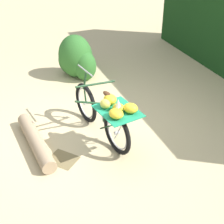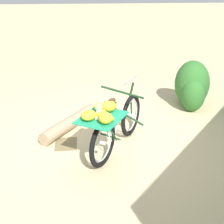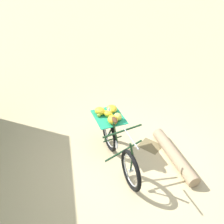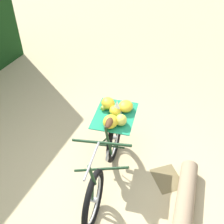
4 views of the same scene
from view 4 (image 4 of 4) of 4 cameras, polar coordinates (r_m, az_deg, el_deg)
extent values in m
plane|color=#C6B284|center=(3.93, -1.66, -15.22)|extent=(60.00, 60.00, 0.00)
torus|color=black|center=(3.39, -3.85, -17.58)|extent=(0.66, 0.44, 0.73)
torus|color=#B7B7BC|center=(3.39, -3.85, -17.58)|extent=(0.50, 0.31, 0.57)
cylinder|color=#B7B7BC|center=(3.39, -3.85, -17.58)|extent=(0.09, 0.10, 0.06)
torus|color=black|center=(4.03, 0.48, -5.31)|extent=(0.66, 0.44, 0.73)
torus|color=#B7B7BC|center=(4.03, 0.48, -5.31)|extent=(0.50, 0.31, 0.57)
cylinder|color=#B7B7BC|center=(4.03, 0.48, -5.31)|extent=(0.09, 0.10, 0.06)
cylinder|color=#19381E|center=(3.44, -2.38, -11.68)|extent=(0.39, 0.62, 0.30)
cylinder|color=#19381E|center=(3.19, -2.22, -6.36)|extent=(0.40, 0.63, 0.11)
cylinder|color=#19381E|center=(3.60, -0.76, -5.97)|extent=(0.09, 0.11, 0.49)
cylinder|color=#19381E|center=(3.89, -0.18, -7.08)|extent=(0.22, 0.34, 0.05)
cylinder|color=#19381E|center=(3.76, -0.04, -4.43)|extent=(0.19, 0.29, 0.47)
cylinder|color=#19381E|center=(3.26, -4.02, -16.30)|extent=(0.05, 0.06, 0.30)
cylinder|color=#19381E|center=(3.03, -4.17, -12.86)|extent=(0.08, 0.10, 0.30)
cylinder|color=gray|center=(2.89, -4.18, -9.90)|extent=(0.46, 0.29, 0.02)
ellipsoid|color=#4C2D19|center=(3.46, -0.55, -2.12)|extent=(0.23, 0.19, 0.06)
cylinder|color=#B7B7BC|center=(3.75, -0.88, -8.98)|extent=(0.15, 0.10, 0.16)
cylinder|color=#B7B7BC|center=(3.83, 0.16, -4.28)|extent=(0.12, 0.18, 0.39)
cylinder|color=#B7B7BC|center=(3.98, 0.88, -2.24)|extent=(0.14, 0.22, 0.39)
cube|color=brown|center=(3.78, 0.58, -0.89)|extent=(0.74, 0.69, 0.02)
cube|color=#1E8C60|center=(3.76, 0.58, -0.69)|extent=(0.86, 0.81, 0.01)
ellipsoid|color=gold|center=(3.81, 2.86, 1.22)|extent=(0.30, 0.28, 0.13)
ellipsoid|color=gold|center=(3.54, -0.31, -1.99)|extent=(0.30, 0.29, 0.15)
ellipsoid|color=#CCC64C|center=(3.58, 1.90, -1.67)|extent=(0.21, 0.20, 0.14)
ellipsoid|color=gold|center=(3.74, 0.62, 0.27)|extent=(0.19, 0.17, 0.12)
ellipsoid|color=gold|center=(3.84, -0.82, 1.83)|extent=(0.22, 0.19, 0.15)
sphere|color=#8CAD38|center=(3.82, -1.84, 0.79)|extent=(0.07, 0.07, 0.07)
sphere|color=#8CAD38|center=(3.71, 1.12, -0.41)|extent=(0.09, 0.09, 0.09)
cone|color=white|center=(3.72, 1.04, 1.03)|extent=(0.19, 0.19, 0.22)
cylinder|color=#9E8466|center=(3.71, 14.63, -19.02)|extent=(1.33, 1.03, 0.23)
cube|color=olive|center=(4.08, 11.28, -13.30)|extent=(0.44, 0.36, 0.01)
camera|label=1|loc=(6.37, 34.62, 35.30)|focal=51.61mm
camera|label=2|loc=(6.57, -9.05, 33.32)|focal=48.08mm
camera|label=3|loc=(2.20, -102.96, -1.11)|focal=39.63mm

